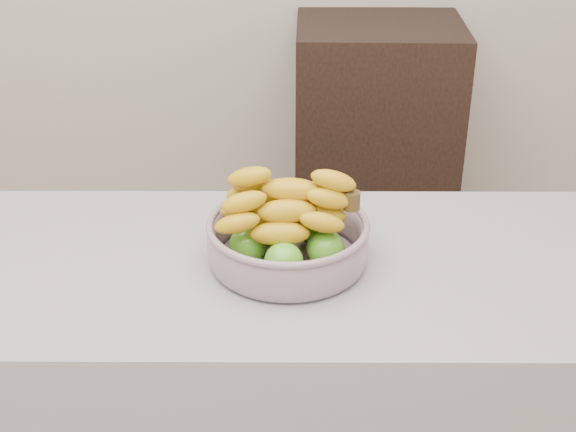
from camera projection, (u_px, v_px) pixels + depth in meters
name	position (u px, v px, depth m)	size (l,w,h in m)	color
cabinet	(373.00, 162.00, 2.89)	(0.56, 0.45, 1.00)	black
fruit_bowl	(288.00, 236.00, 1.50)	(0.31, 0.31, 0.18)	#9DA9BC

